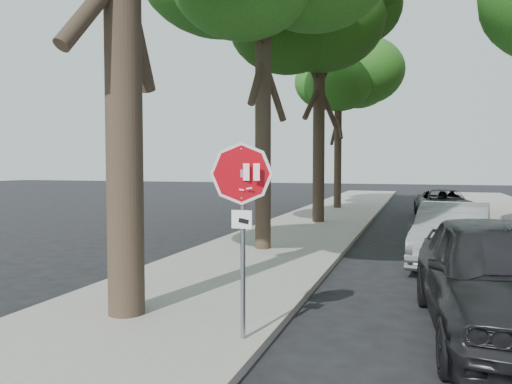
# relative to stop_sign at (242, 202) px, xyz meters

# --- Properties ---
(ground) EXTENTS (120.00, 120.00, 0.00)m
(ground) POSITION_rel_stop_sign_xyz_m (0.70, 0.03, -1.95)
(ground) COLOR black
(ground) RESTS_ON ground
(sidewalk_left) EXTENTS (4.00, 55.00, 0.12)m
(sidewalk_left) POSITION_rel_stop_sign_xyz_m (-1.80, 12.03, -1.89)
(sidewalk_left) COLOR gray
(sidewalk_left) RESTS_ON ground
(curb_left) EXTENTS (0.12, 55.00, 0.13)m
(curb_left) POSITION_rel_stop_sign_xyz_m (0.25, 12.03, -1.88)
(curb_left) COLOR #9E9384
(curb_left) RESTS_ON ground
(curb_right) EXTENTS (0.12, 55.00, 0.13)m
(curb_right) POSITION_rel_stop_sign_xyz_m (4.65, 12.03, -1.88)
(curb_right) COLOR #9E9384
(curb_right) RESTS_ON ground
(stop_sign) EXTENTS (0.76, 0.34, 2.61)m
(stop_sign) POSITION_rel_stop_sign_xyz_m (0.00, 0.00, 0.00)
(stop_sign) COLOR gray
(stop_sign) RESTS_ON sidewalk_left
(tree_mid_b) EXTENTS (5.88, 5.46, 10.36)m
(tree_mid_b) POSITION_rel_stop_sign_xyz_m (-1.72, 14.15, 6.05)
(tree_mid_b) COLOR black
(tree_mid_b) RESTS_ON sidewalk_left
(tree_far) EXTENTS (5.29, 4.91, 9.33)m
(tree_far) POSITION_rel_stop_sign_xyz_m (-2.02, 21.14, 5.26)
(tree_far) COLOR black
(tree_far) RESTS_ON sidewalk_left
(car_a) EXTENTS (2.40, 5.18, 1.72)m
(car_a) POSITION_rel_stop_sign_xyz_m (3.30, 1.53, -1.09)
(car_a) COLOR black
(car_a) RESTS_ON ground
(car_b) EXTENTS (2.17, 4.71, 1.49)m
(car_b) POSITION_rel_stop_sign_xyz_m (3.01, 6.86, -1.20)
(car_b) COLOR #979B9F
(car_b) RESTS_ON ground
(car_d) EXTENTS (2.70, 4.99, 1.33)m
(car_d) POSITION_rel_stop_sign_xyz_m (3.30, 18.01, -1.28)
(car_d) COLOR black
(car_d) RESTS_ON ground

